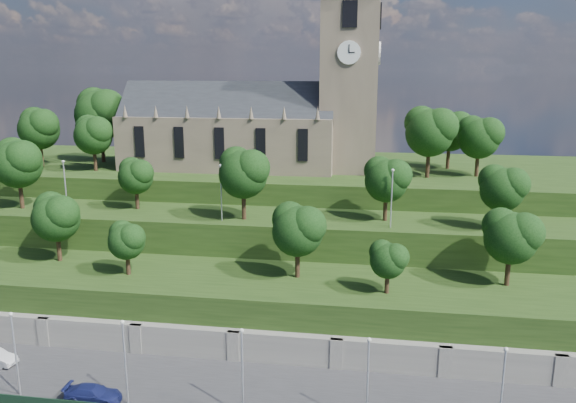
# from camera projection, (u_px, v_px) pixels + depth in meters

# --- Properties ---
(promenade) EXTENTS (160.00, 12.00, 2.00)m
(promenade) POSITION_uv_depth(u_px,v_px,m) (166.00, 394.00, 50.86)
(promenade) COLOR #2D2D30
(promenade) RESTS_ON ground
(retaining_wall) EXTENTS (160.00, 2.10, 5.00)m
(retaining_wall) POSITION_uv_depth(u_px,v_px,m) (187.00, 348.00, 56.26)
(retaining_wall) COLOR slate
(retaining_wall) RESTS_ON ground
(embankment_lower) EXTENTS (160.00, 12.00, 8.00)m
(embankment_lower) POSITION_uv_depth(u_px,v_px,m) (205.00, 309.00, 61.72)
(embankment_lower) COLOR #1E3612
(embankment_lower) RESTS_ON ground
(embankment_upper) EXTENTS (160.00, 10.00, 12.00)m
(embankment_upper) POSITION_uv_depth(u_px,v_px,m) (229.00, 260.00, 71.84)
(embankment_upper) COLOR #1E3612
(embankment_upper) RESTS_ON ground
(hilltop) EXTENTS (160.00, 32.00, 15.00)m
(hilltop) POSITION_uv_depth(u_px,v_px,m) (262.00, 209.00, 91.70)
(hilltop) COLOR #1E3612
(hilltop) RESTS_ON ground
(church) EXTENTS (38.60, 12.35, 27.60)m
(church) POSITION_uv_depth(u_px,v_px,m) (261.00, 119.00, 84.28)
(church) COLOR brown
(church) RESTS_ON hilltop
(trees_lower) EXTENTS (67.39, 9.04, 8.13)m
(trees_lower) POSITION_uv_depth(u_px,v_px,m) (219.00, 229.00, 59.98)
(trees_lower) COLOR black
(trees_lower) RESTS_ON embankment_lower
(trees_upper) EXTENTS (65.82, 8.19, 9.22)m
(trees_upper) POSITION_uv_depth(u_px,v_px,m) (221.00, 171.00, 68.29)
(trees_upper) COLOR black
(trees_upper) RESTS_ON embankment_upper
(trees_hilltop) EXTENTS (71.86, 15.76, 11.99)m
(trees_hilltop) POSITION_uv_depth(u_px,v_px,m) (232.00, 124.00, 84.13)
(trees_hilltop) COLOR black
(trees_hilltop) RESTS_ON hilltop
(lamp_posts_promenade) EXTENTS (60.36, 0.36, 7.77)m
(lamp_posts_promenade) POSITION_uv_depth(u_px,v_px,m) (125.00, 357.00, 46.54)
(lamp_posts_promenade) COLOR #B2B2B7
(lamp_posts_promenade) RESTS_ON promenade
(lamp_posts_upper) EXTENTS (40.36, 0.36, 6.87)m
(lamp_posts_upper) POSITION_uv_depth(u_px,v_px,m) (221.00, 188.00, 66.66)
(lamp_posts_upper) COLOR #B2B2B7
(lamp_posts_upper) RESTS_ON embankment_upper
(car_right) EXTENTS (4.94, 2.10, 1.42)m
(car_right) POSITION_uv_depth(u_px,v_px,m) (93.00, 394.00, 47.91)
(car_right) COLOR navy
(car_right) RESTS_ON promenade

